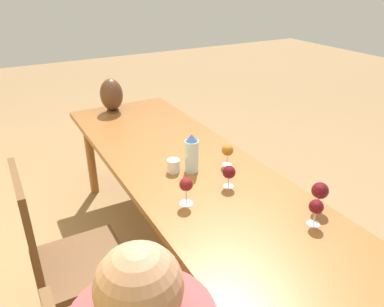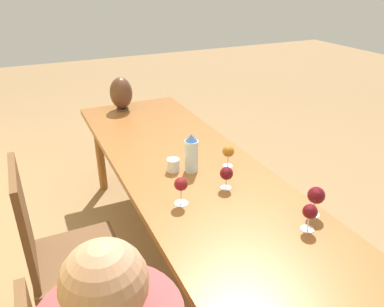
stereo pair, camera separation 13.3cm
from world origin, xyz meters
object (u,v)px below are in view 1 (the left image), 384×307
water_tumbler (173,166)px  chair_far (63,256)px  wine_glass_2 (229,173)px  vase (111,95)px  wine_glass_0 (320,191)px  water_bottle (192,153)px  wine_glass_3 (228,151)px  wine_glass_5 (186,185)px  wine_glass_4 (316,207)px

water_tumbler → chair_far: 0.75m
wine_glass_2 → chair_far: 0.92m
vase → chair_far: (-1.31, 0.70, -0.35)m
wine_glass_0 → wine_glass_2: size_ratio=1.20×
vase → chair_far: same height
vase → water_bottle: bearing=-176.3°
water_tumbler → wine_glass_3: size_ratio=0.57×
water_tumbler → wine_glass_0: wine_glass_0 is taller
wine_glass_0 → chair_far: 1.27m
wine_glass_3 → chair_far: size_ratio=0.13×
water_bottle → wine_glass_5: 0.34m
wine_glass_0 → wine_glass_4: wine_glass_0 is taller
wine_glass_0 → wine_glass_4: 0.13m
wine_glass_2 → wine_glass_3: (0.21, -0.13, 0.01)m
wine_glass_4 → chair_far: 1.21m
water_tumbler → wine_glass_2: (-0.29, -0.18, 0.05)m
wine_glass_2 → wine_glass_5: 0.28m
water_bottle → chair_far: size_ratio=0.23×
water_tumbler → wine_glass_3: (-0.08, -0.31, 0.06)m
wine_glass_0 → vase: bearing=12.8°
wine_glass_4 → wine_glass_5: (0.43, 0.43, 0.01)m
water_tumbler → wine_glass_3: 0.33m
wine_glass_3 → wine_glass_4: size_ratio=1.02×
wine_glass_3 → water_bottle: bearing=80.5°
vase → wine_glass_5: vase is taller
water_tumbler → wine_glass_5: size_ratio=0.52×
vase → wine_glass_2: (-1.44, -0.16, -0.06)m
wine_glass_2 → wine_glass_3: wine_glass_3 is taller
water_bottle → chair_far: (-0.12, 0.78, -0.32)m
wine_glass_2 → wine_glass_3: bearing=-32.1°
water_bottle → wine_glass_2: 0.26m
water_bottle → water_tumbler: bearing=65.6°
vase → wine_glass_2: vase is taller
vase → wine_glass_5: bearing=175.7°
wine_glass_4 → wine_glass_5: bearing=45.1°
water_tumbler → wine_glass_2: 0.35m
wine_glass_0 → wine_glass_5: wine_glass_0 is taller
wine_glass_3 → chair_far: bearing=94.8°
wine_glass_5 → water_tumbler: bearing=-15.7°
wine_glass_2 → wine_glass_3: size_ratio=0.94×
water_bottle → wine_glass_0: size_ratio=1.55×
water_bottle → chair_far: chair_far is taller
water_bottle → water_tumbler: 0.13m
chair_far → vase: bearing=-28.2°
vase → wine_glass_3: bearing=-166.5°
water_tumbler → chair_far: chair_far is taller
water_bottle → wine_glass_2: bearing=-161.0°
vase → wine_glass_4: 1.93m
water_tumbler → wine_glass_2: wine_glass_2 is taller
wine_glass_0 → wine_glass_5: size_ratio=1.02×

